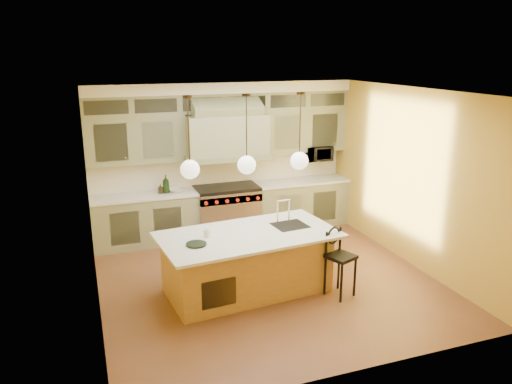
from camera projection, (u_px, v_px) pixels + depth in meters
name	position (u px, v px, depth m)	size (l,w,h in m)	color
floor	(266.00, 279.00, 7.80)	(5.00, 5.00, 0.00)	brown
ceiling	(268.00, 91.00, 7.01)	(5.00, 5.00, 0.00)	white
wall_back	(221.00, 158.00, 9.67)	(5.00, 5.00, 0.00)	gold
wall_front	(353.00, 252.00, 5.14)	(5.00, 5.00, 0.00)	gold
wall_left	(91.00, 207.00, 6.60)	(5.00, 5.00, 0.00)	gold
wall_right	(409.00, 177.00, 8.21)	(5.00, 5.00, 0.00)	gold
back_cabinetry	(225.00, 161.00, 9.43)	(5.00, 0.77, 2.90)	gray
range	(227.00, 210.00, 9.61)	(1.20, 0.74, 0.96)	silver
kitchen_island	(248.00, 261.00, 7.32)	(2.66, 1.59, 1.35)	#A17239
counter_stool	(339.00, 258.00, 7.17)	(0.46, 0.46, 1.02)	black
microwave	(317.00, 153.00, 10.07)	(0.54, 0.37, 0.30)	black
oil_bottle_a	(166.00, 184.00, 9.08)	(0.13, 0.13, 0.34)	black
oil_bottle_b	(161.00, 189.00, 9.07)	(0.08, 0.08, 0.18)	black
fruit_bowl	(177.00, 190.00, 9.18)	(0.29, 0.29, 0.07)	silver
cup	(207.00, 233.00, 7.02)	(0.11, 0.11, 0.10)	white
pendant_left	(190.00, 167.00, 6.65)	(0.26, 0.26, 1.11)	#2D2319
pendant_center	(247.00, 163.00, 6.91)	(0.26, 0.26, 1.11)	#2D2319
pendant_right	(299.00, 159.00, 7.17)	(0.26, 0.26, 1.11)	#2D2319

